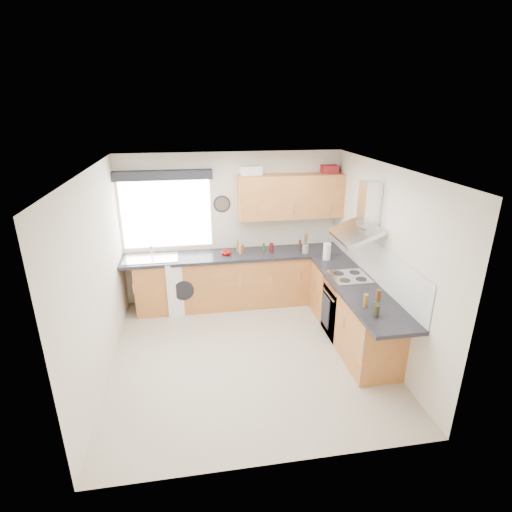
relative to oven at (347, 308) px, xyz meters
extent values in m
plane|color=beige|center=(-1.50, -0.30, -0.42)|extent=(3.60, 3.60, 0.00)
cube|color=white|center=(-1.50, -0.30, 2.08)|extent=(3.60, 3.60, 0.02)
cube|color=silver|center=(-1.50, 1.50, 0.82)|extent=(3.60, 0.02, 2.50)
cube|color=silver|center=(-1.50, -2.10, 0.82)|extent=(3.60, 0.02, 2.50)
cube|color=silver|center=(-3.30, -0.30, 0.82)|extent=(0.02, 3.60, 2.50)
cube|color=silver|center=(0.30, -0.30, 0.82)|extent=(0.02, 3.60, 2.50)
cube|color=white|center=(-2.55, 1.49, 1.12)|extent=(1.40, 0.02, 1.10)
cube|color=black|center=(-2.55, 1.40, 1.76)|extent=(1.50, 0.18, 0.14)
cube|color=white|center=(0.29, 0.00, 0.75)|extent=(0.01, 3.00, 0.54)
cube|color=#AC6630|center=(-1.60, 1.21, 0.01)|extent=(3.00, 0.58, 0.86)
cube|color=#AC6630|center=(0.00, 1.20, 0.01)|extent=(0.60, 0.60, 0.86)
cube|color=#AC6630|center=(0.01, -0.15, 0.01)|extent=(0.58, 2.10, 0.86)
cube|color=black|center=(-1.50, 1.20, 0.46)|extent=(3.60, 0.62, 0.05)
cube|color=black|center=(0.00, -0.30, 0.46)|extent=(0.62, 2.42, 0.05)
cube|color=black|center=(0.00, 0.00, 0.00)|extent=(0.56, 0.58, 0.85)
cube|color=silver|center=(0.00, 0.00, 0.49)|extent=(0.52, 0.52, 0.01)
cube|color=#AC6630|center=(-0.55, 1.32, 1.38)|extent=(1.70, 0.35, 0.70)
cube|color=white|center=(-2.35, 1.22, 0.02)|extent=(0.70, 0.69, 0.89)
cylinder|color=black|center=(-1.66, 1.48, 1.25)|extent=(0.28, 0.04, 0.28)
cube|color=white|center=(-1.20, 1.42, 1.80)|extent=(0.36, 0.28, 0.14)
cube|color=maroon|center=(0.10, 1.42, 1.78)|extent=(0.27, 0.22, 0.12)
cylinder|color=gray|center=(-0.35, 1.05, 0.55)|extent=(0.13, 0.13, 0.14)
cylinder|color=white|center=(-0.10, 0.72, 0.62)|extent=(0.12, 0.12, 0.26)
cylinder|color=brown|center=(-1.38, 1.20, 0.56)|extent=(0.07, 0.07, 0.14)
cylinder|color=olive|center=(-1.42, 1.28, 0.59)|extent=(0.07, 0.07, 0.21)
cylinder|color=#541114|center=(-0.89, 1.18, 0.56)|extent=(0.07, 0.07, 0.16)
cylinder|color=#56281F|center=(-0.38, 1.29, 0.56)|extent=(0.04, 0.04, 0.14)
cylinder|color=#245A20|center=(-1.01, 1.21, 0.56)|extent=(0.04, 0.04, 0.15)
cylinder|color=gray|center=(-1.40, 1.20, 0.61)|extent=(0.06, 0.06, 0.26)
cylinder|color=#153713|center=(-0.11, -1.05, 0.56)|extent=(0.06, 0.06, 0.15)
cylinder|color=#2F281A|center=(-0.13, -1.12, 0.56)|extent=(0.06, 0.06, 0.15)
cylinder|color=brown|center=(-0.15, -0.86, 0.57)|extent=(0.05, 0.05, 0.16)
cylinder|color=brown|center=(0.07, -0.75, 0.56)|extent=(0.06, 0.06, 0.16)
camera|label=1|loc=(-2.13, -4.86, 2.77)|focal=28.00mm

